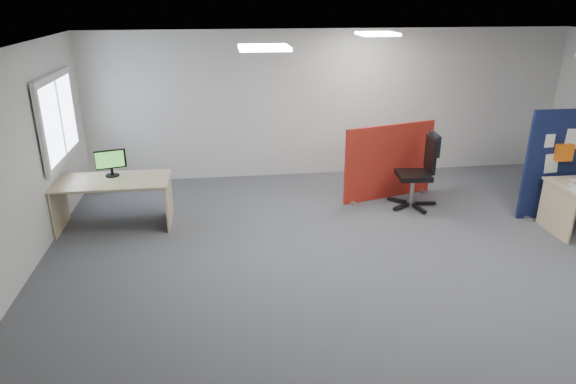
{
  "coord_description": "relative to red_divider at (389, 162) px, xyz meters",
  "views": [
    {
      "loc": [
        -2.04,
        -5.82,
        3.28
      ],
      "look_at": [
        -1.28,
        -0.01,
        1.0
      ],
      "focal_mm": 32.0,
      "sensor_mm": 36.0,
      "label": 1
    }
  ],
  "objects": [
    {
      "name": "second_desk",
      "position": [
        -4.39,
        -0.55,
        -0.07
      ],
      "size": [
        1.64,
        0.82,
        0.73
      ],
      "color": "beige",
      "rests_on": "floor"
    },
    {
      "name": "office_chair",
      "position": [
        0.4,
        -0.45,
        0.06
      ],
      "size": [
        0.78,
        0.8,
        1.2
      ],
      "rotation": [
        0.0,
        0.0,
        -0.1
      ],
      "color": "black",
      "rests_on": "floor"
    },
    {
      "name": "ceiling_lights",
      "position": [
        -0.38,
        -1.43,
        2.04
      ],
      "size": [
        4.1,
        4.1,
        0.04
      ],
      "color": "white",
      "rests_on": "ceiling"
    },
    {
      "name": "ceiling",
      "position": [
        -0.71,
        -2.09,
        2.07
      ],
      "size": [
        9.0,
        7.0,
        0.02
      ],
      "primitive_type": "cube",
      "color": "white",
      "rests_on": "wall_back"
    },
    {
      "name": "wall_front",
      "position": [
        -0.71,
        -5.59,
        0.72
      ],
      "size": [
        9.0,
        0.02,
        2.7
      ],
      "primitive_type": "cube",
      "color": "silver",
      "rests_on": "floor"
    },
    {
      "name": "wall_back",
      "position": [
        -0.71,
        1.41,
        0.72
      ],
      "size": [
        9.0,
        0.02,
        2.7
      ],
      "primitive_type": "cube",
      "color": "silver",
      "rests_on": "floor"
    },
    {
      "name": "floor",
      "position": [
        -0.71,
        -2.09,
        -0.63
      ],
      "size": [
        9.0,
        9.0,
        0.0
      ],
      "primitive_type": "plane",
      "color": "#4D5054",
      "rests_on": "ground"
    },
    {
      "name": "monitor_second",
      "position": [
        -4.42,
        -0.41,
        0.33
      ],
      "size": [
        0.44,
        0.2,
        0.4
      ],
      "rotation": [
        0.0,
        0.0,
        0.27
      ],
      "color": "black",
      "rests_on": "second_desk"
    },
    {
      "name": "red_divider",
      "position": [
        0.0,
        0.0,
        0.0
      ],
      "size": [
        1.64,
        0.52,
        1.27
      ],
      "rotation": [
        0.0,
        0.0,
        0.28
      ],
      "color": "maroon",
      "rests_on": "floor"
    },
    {
      "name": "window",
      "position": [
        -5.15,
        -0.09,
        0.92
      ],
      "size": [
        0.06,
        1.7,
        1.3
      ],
      "color": "white",
      "rests_on": "wall_left"
    },
    {
      "name": "wall_left",
      "position": [
        -5.21,
        -2.09,
        0.72
      ],
      "size": [
        0.02,
        7.0,
        2.7
      ],
      "primitive_type": "cube",
      "color": "silver",
      "rests_on": "floor"
    }
  ]
}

